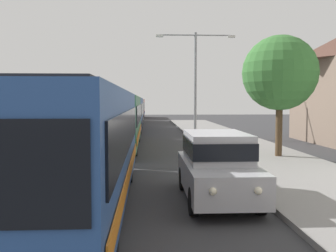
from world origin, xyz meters
TOP-DOWN VIEW (x-y plane):
  - bus_lead at (-1.30, 12.08)m, footprint 2.58×11.57m
  - bus_second_in_line at (-1.30, 25.19)m, footprint 2.58×12.03m
  - bus_middle at (-1.30, 38.14)m, footprint 2.58×12.25m
  - bus_fourth_in_line at (-1.30, 51.19)m, footprint 2.58×11.67m
  - bus_rear at (-1.30, 64.64)m, footprint 2.58×10.53m
  - white_suv at (2.40, 12.80)m, footprint 1.86×4.62m
  - streetlamp_mid at (4.10, 31.38)m, footprint 5.98×0.28m
  - roadside_tree at (6.74, 20.24)m, footprint 3.56×3.56m

SIDE VIEW (x-z plane):
  - white_suv at x=2.40m, z-range 0.08..1.98m
  - bus_rear at x=-1.30m, z-range 0.08..3.29m
  - bus_lead at x=-1.30m, z-range 0.09..3.30m
  - bus_fourth_in_line at x=-1.30m, z-range 0.09..3.30m
  - bus_second_in_line at x=-1.30m, z-range 0.09..3.30m
  - bus_middle at x=-1.30m, z-range 0.09..3.30m
  - roadside_tree at x=6.74m, z-range 1.23..6.97m
  - streetlamp_mid at x=4.10m, z-range 1.07..8.85m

